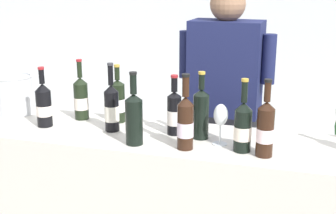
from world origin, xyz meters
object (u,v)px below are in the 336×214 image
at_px(wine_bottle_2, 265,128).
at_px(wine_bottle_11, 185,122).
at_px(wine_bottle_4, 118,101).
at_px(wine_bottle_9, 44,105).
at_px(wine_bottle_3, 112,108).
at_px(wine_bottle_0, 201,112).
at_px(wine_bottle_5, 134,117).
at_px(wine_glass, 221,117).
at_px(person_server, 223,127).
at_px(wine_bottle_8, 174,112).
at_px(ice_bucket, 13,94).
at_px(wine_bottle_6, 81,98).
at_px(wine_bottle_10, 243,127).

xyz_separation_m(wine_bottle_2, wine_bottle_11, (-0.35, -0.02, 0.00)).
xyz_separation_m(wine_bottle_4, wine_bottle_9, (-0.34, -0.18, -0.00)).
bearing_deg(wine_bottle_2, wine_bottle_3, 170.62).
xyz_separation_m(wine_bottle_0, wine_bottle_9, (-0.83, -0.05, -0.02)).
xyz_separation_m(wine_bottle_5, wine_glass, (0.39, 0.11, 0.00)).
distance_m(wine_bottle_4, wine_bottle_11, 0.53).
bearing_deg(wine_bottle_5, person_server, 69.75).
relative_size(wine_bottle_4, wine_bottle_8, 1.04).
distance_m(wine_bottle_0, wine_glass, 0.12).
height_order(wine_bottle_2, wine_bottle_8, wine_bottle_2).
height_order(wine_glass, ice_bucket, ice_bucket).
relative_size(wine_bottle_2, ice_bucket, 1.52).
height_order(wine_bottle_5, wine_bottle_9, wine_bottle_5).
height_order(wine_bottle_6, wine_glass, wine_bottle_6).
bearing_deg(wine_bottle_3, wine_bottle_0, 1.73).
relative_size(wine_bottle_8, wine_bottle_9, 0.95).
relative_size(wine_bottle_2, wine_bottle_8, 1.14).
distance_m(wine_bottle_3, wine_glass, 0.57).
relative_size(wine_glass, person_server, 0.12).
bearing_deg(wine_glass, wine_bottle_5, -164.40).
xyz_separation_m(wine_bottle_0, wine_bottle_8, (-0.14, 0.02, -0.02)).
relative_size(wine_bottle_5, wine_bottle_8, 1.14).
height_order(wine_bottle_2, person_server, person_server).
bearing_deg(wine_bottle_6, wine_bottle_10, -14.15).
height_order(wine_bottle_2, wine_bottle_11, wine_bottle_11).
distance_m(wine_bottle_3, wine_bottle_5, 0.23).
distance_m(wine_bottle_0, wine_bottle_9, 0.83).
relative_size(wine_bottle_5, wine_bottle_11, 0.99).
distance_m(wine_bottle_8, person_server, 0.67).
bearing_deg(wine_bottle_9, wine_bottle_3, 5.71).
bearing_deg(wine_bottle_5, wine_bottle_0, 30.68).
distance_m(wine_bottle_0, wine_bottle_10, 0.24).
relative_size(wine_bottle_5, person_server, 0.21).
bearing_deg(wine_bottle_10, wine_bottle_8, 159.51).
bearing_deg(wine_bottle_11, wine_glass, 34.47).
xyz_separation_m(wine_bottle_6, wine_glass, (0.81, -0.18, 0.02)).
height_order(wine_bottle_8, person_server, person_server).
bearing_deg(person_server, wine_bottle_4, -135.31).
distance_m(wine_bottle_4, wine_bottle_8, 0.36).
bearing_deg(wine_bottle_11, wine_bottle_8, 120.05).
relative_size(wine_bottle_0, wine_bottle_2, 0.96).
bearing_deg(wine_bottle_9, wine_bottle_6, 53.08).
relative_size(wine_bottle_3, wine_glass, 1.79).
bearing_deg(ice_bucket, wine_bottle_10, -9.22).
bearing_deg(wine_bottle_9, wine_bottle_0, 3.51).
relative_size(wine_bottle_11, person_server, 0.21).
xyz_separation_m(wine_bottle_2, ice_bucket, (-1.44, 0.25, -0.01)).
bearing_deg(wine_bottle_6, wine_bottle_4, 2.85).
relative_size(wine_bottle_0, wine_bottle_8, 1.10).
bearing_deg(wine_bottle_6, wine_bottle_5, -34.26).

